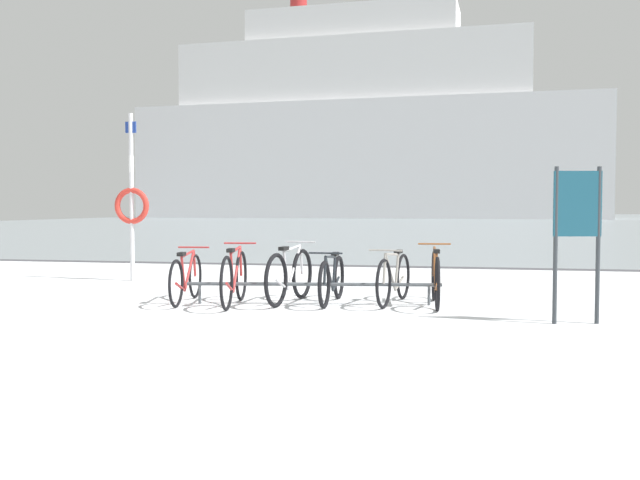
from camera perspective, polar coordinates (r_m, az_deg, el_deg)
The scene contains 11 objects.
ground at distance 59.82m, azimuth 9.69°, elevation 1.36°, with size 80.00×132.00×0.08m.
bike_rack at distance 9.82m, azimuth -0.51°, elevation -3.64°, with size 3.49×0.60×0.31m.
bicycle_0 at distance 10.18m, azimuth -10.67°, elevation -2.99°, with size 0.46×1.64×0.77m.
bicycle_1 at distance 9.79m, azimuth -6.88°, elevation -3.01°, with size 0.46×1.71×0.84m.
bicycle_2 at distance 9.98m, azimuth -2.44°, elevation -2.87°, with size 0.46×1.69×0.85m.
bicycle_3 at distance 9.91m, azimuth 0.95°, elevation -3.18°, with size 0.46×1.64×0.74m.
bicycle_4 at distance 9.93m, azimuth 5.93°, elevation -3.07°, with size 0.47×1.67×0.78m.
bicycle_5 at distance 9.83m, azimuth 9.24°, elevation -3.03°, with size 0.46×1.76×0.83m.
info_sign at distance 8.67m, azimuth 19.91°, elevation 1.63°, with size 0.54×0.16×1.81m.
rescue_post at distance 13.34m, azimuth -14.84°, elevation 3.06°, with size 0.66×0.10×3.03m.
ferry_ship at distance 83.28m, azimuth 3.29°, elevation 8.63°, with size 53.35×14.09×29.56m.
Camera 1 is at (1.85, -5.87, 1.36)m, focal length 39.97 mm.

